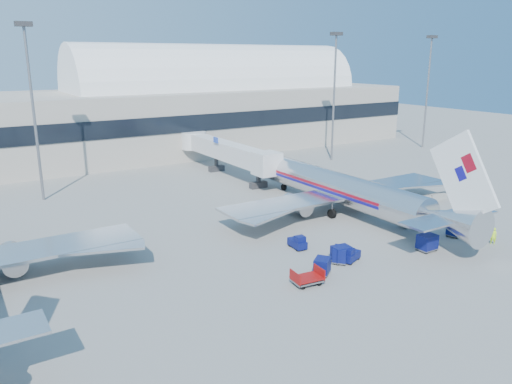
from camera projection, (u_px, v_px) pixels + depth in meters
ground at (300, 239)px, 52.27m from camera, size 260.00×260.00×0.00m
terminal at (50, 120)px, 89.00m from camera, size 170.00×28.15×21.00m
airliner_main at (344, 189)px, 60.33m from camera, size 32.00×37.26×12.07m
jetbridge_near at (222, 150)px, 80.31m from camera, size 4.40×27.50×6.25m
mast_west at (31, 87)px, 62.61m from camera, size 2.00×1.20×22.60m
mast_east at (335, 78)px, 88.34m from camera, size 2.00×1.20×22.60m
mast_far_east at (429, 75)px, 101.20m from camera, size 2.00×1.20×22.60m
barrier_near at (404, 204)px, 63.05m from camera, size 3.00×0.55×0.90m
barrier_mid at (422, 200)px, 64.75m from camera, size 3.00×0.55×0.90m
barrier_far at (438, 196)px, 66.45m from camera, size 3.00×0.55×0.90m
tug_lead at (350, 255)px, 46.29m from camera, size 2.41×1.79×1.41m
tug_right at (411, 221)px, 55.61m from camera, size 2.76×2.21×1.61m
tug_left at (298, 242)px, 49.43m from camera, size 1.25×2.23×1.40m
cart_train_a at (341, 254)px, 46.09m from camera, size 1.91×1.55×1.55m
cart_train_b at (340, 254)px, 46.01m from camera, size 2.14×2.08×1.50m
cart_train_c at (322, 266)px, 43.50m from camera, size 2.11×2.02×1.48m
cart_solo_near at (427, 242)px, 48.78m from camera, size 1.89×1.45×1.65m
cart_solo_far at (455, 229)px, 52.83m from camera, size 2.04×1.74×1.56m
cart_open_red at (307, 279)px, 41.62m from camera, size 2.66×2.01×0.67m
ramp_worker at (493, 236)px, 50.53m from camera, size 0.71×0.77×1.77m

